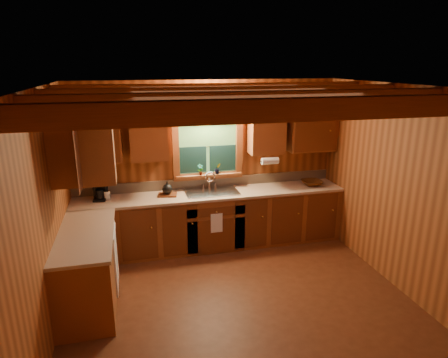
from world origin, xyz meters
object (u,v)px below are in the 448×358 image
object	(u,v)px
coffee_maker	(99,189)
sink	(212,195)
wicker_basket	(312,183)
cutting_board	(167,195)

from	to	relation	value
coffee_maker	sink	bearing A→B (deg)	3.13
sink	wicker_basket	size ratio (longest dim) A/B	2.42
cutting_board	coffee_maker	bearing A→B (deg)	-174.13
coffee_maker	cutting_board	bearing A→B (deg)	1.99
coffee_maker	wicker_basket	bearing A→B (deg)	3.90
cutting_board	sink	bearing A→B (deg)	8.64
sink	coffee_maker	xyz separation A→B (m)	(-1.67, 0.08, 0.20)
cutting_board	wicker_basket	bearing A→B (deg)	8.57
sink	wicker_basket	xyz separation A→B (m)	(1.68, -0.04, 0.09)
sink	cutting_board	size ratio (longest dim) A/B	2.89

